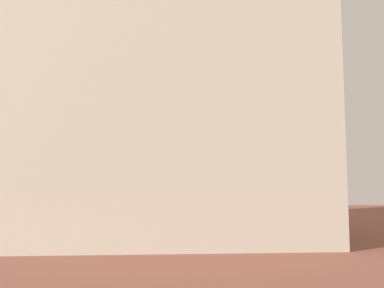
{
  "coord_description": "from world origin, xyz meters",
  "views": [
    {
      "loc": [
        -0.47,
        -0.64,
        4.82
      ],
      "look_at": [
        0.29,
        11.33,
        5.91
      ],
      "focal_mm": 36.25,
      "sensor_mm": 36.0,
      "label": 1
    }
  ],
  "objects": [
    {
      "name": "landmark_building",
      "position": [
        -1.26,
        32.12,
        11.77
      ],
      "size": [
        25.31,
        15.13,
        36.59
      ],
      "color": "#B2A893",
      "rests_on": "ground_plane"
    }
  ]
}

